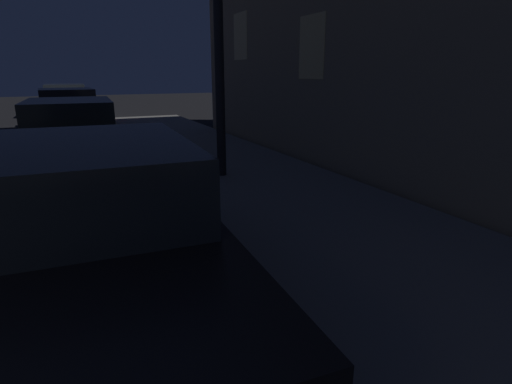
% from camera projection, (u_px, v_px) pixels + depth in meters
% --- Properties ---
extents(car_black, '(2.21, 4.62, 1.43)m').
position_uv_depth(car_black, '(90.00, 233.00, 3.27)').
color(car_black, black).
rests_on(car_black, ground).
extents(car_yellow_cab, '(2.13, 4.65, 1.43)m').
position_uv_depth(car_yellow_cab, '(73.00, 136.00, 8.16)').
color(car_yellow_cab, gold).
rests_on(car_yellow_cab, ground).
extents(car_red, '(2.22, 4.55, 1.43)m').
position_uv_depth(car_red, '(68.00, 110.00, 13.75)').
color(car_red, maroon).
rests_on(car_red, ground).
extents(car_silver, '(2.18, 4.17, 1.43)m').
position_uv_depth(car_silver, '(66.00, 100.00, 18.81)').
color(car_silver, '#B7B7BF').
rests_on(car_silver, ground).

